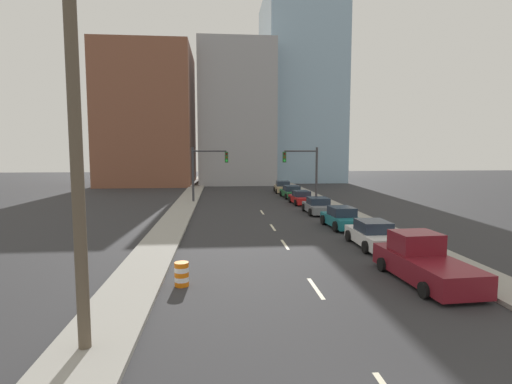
# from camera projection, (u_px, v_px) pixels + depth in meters

# --- Properties ---
(sidewalk_left) EXTENTS (2.22, 88.57, 0.17)m
(sidewalk_left) POSITION_uv_depth(u_px,v_px,m) (192.00, 193.00, 49.59)
(sidewalk_left) COLOR gray
(sidewalk_left) RESTS_ON ground
(sidewalk_right) EXTENTS (2.22, 88.57, 0.17)m
(sidewalk_right) POSITION_uv_depth(u_px,v_px,m) (304.00, 192.00, 50.87)
(sidewalk_right) COLOR gray
(sidewalk_right) RESTS_ON ground
(lane_stripe_at_9m) EXTENTS (0.16, 2.40, 0.01)m
(lane_stripe_at_9m) POSITION_uv_depth(u_px,v_px,m) (316.00, 288.00, 15.41)
(lane_stripe_at_9m) COLOR beige
(lane_stripe_at_9m) RESTS_ON ground
(lane_stripe_at_16m) EXTENTS (0.16, 2.40, 0.01)m
(lane_stripe_at_16m) POSITION_uv_depth(u_px,v_px,m) (285.00, 244.00, 22.66)
(lane_stripe_at_16m) COLOR beige
(lane_stripe_at_16m) RESTS_ON ground
(lane_stripe_at_22m) EXTENTS (0.16, 2.40, 0.01)m
(lane_stripe_at_22m) POSITION_uv_depth(u_px,v_px,m) (273.00, 227.00, 27.76)
(lane_stripe_at_22m) COLOR beige
(lane_stripe_at_22m) RESTS_ON ground
(lane_stripe_at_29m) EXTENTS (0.16, 2.40, 0.01)m
(lane_stripe_at_29m) POSITION_uv_depth(u_px,v_px,m) (262.00, 212.00, 34.67)
(lane_stripe_at_29m) COLOR beige
(lane_stripe_at_29m) RESTS_ON ground
(building_brick_left) EXTENTS (14.00, 16.00, 21.31)m
(building_brick_left) POSITION_uv_depth(u_px,v_px,m) (149.00, 118.00, 64.19)
(building_brick_left) COLOR brown
(building_brick_left) RESTS_ON ground
(building_office_center) EXTENTS (12.00, 20.00, 22.35)m
(building_office_center) POSITION_uv_depth(u_px,v_px,m) (235.00, 117.00, 69.38)
(building_office_center) COLOR #99999E
(building_office_center) RESTS_ON ground
(building_glass_right) EXTENTS (13.00, 20.00, 33.37)m
(building_glass_right) POSITION_uv_depth(u_px,v_px,m) (299.00, 90.00, 73.88)
(building_glass_right) COLOR #8CADC6
(building_glass_right) RESTS_ON ground
(traffic_signal_left) EXTENTS (3.73, 0.35, 5.71)m
(traffic_signal_left) POSITION_uv_depth(u_px,v_px,m) (203.00, 167.00, 40.85)
(traffic_signal_left) COLOR #38383D
(traffic_signal_left) RESTS_ON ground
(traffic_signal_right) EXTENTS (3.73, 0.35, 5.71)m
(traffic_signal_right) POSITION_uv_depth(u_px,v_px,m) (307.00, 167.00, 41.82)
(traffic_signal_right) COLOR #38383D
(traffic_signal_right) RESTS_ON ground
(utility_pole_left_near) EXTENTS (1.60, 0.32, 10.39)m
(utility_pole_left_near) POSITION_uv_depth(u_px,v_px,m) (76.00, 149.00, 9.91)
(utility_pole_left_near) COLOR brown
(utility_pole_left_near) RESTS_ON ground
(traffic_barrel) EXTENTS (0.56, 0.56, 0.95)m
(traffic_barrel) POSITION_uv_depth(u_px,v_px,m) (182.00, 274.00, 15.64)
(traffic_barrel) COLOR orange
(traffic_barrel) RESTS_ON ground
(pickup_truck_maroon) EXTENTS (2.54, 5.46, 1.90)m
(pickup_truck_maroon) POSITION_uv_depth(u_px,v_px,m) (424.00, 262.00, 16.23)
(pickup_truck_maroon) COLOR maroon
(pickup_truck_maroon) RESTS_ON ground
(sedan_white) EXTENTS (2.08, 4.50, 1.46)m
(sedan_white) POSITION_uv_depth(u_px,v_px,m) (373.00, 235.00, 22.11)
(sedan_white) COLOR silver
(sedan_white) RESTS_ON ground
(sedan_teal) EXTENTS (2.20, 4.32, 1.46)m
(sedan_teal) POSITION_uv_depth(u_px,v_px,m) (342.00, 218.00, 27.60)
(sedan_teal) COLOR #196B75
(sedan_teal) RESTS_ON ground
(sedan_gray) EXTENTS (2.16, 4.42, 1.36)m
(sedan_gray) POSITION_uv_depth(u_px,v_px,m) (318.00, 206.00, 34.01)
(sedan_gray) COLOR slate
(sedan_gray) RESTS_ON ground
(sedan_red) EXTENTS (2.15, 4.29, 1.36)m
(sedan_red) POSITION_uv_depth(u_px,v_px,m) (301.00, 198.00, 40.04)
(sedan_red) COLOR red
(sedan_red) RESTS_ON ground
(sedan_green) EXTENTS (2.28, 4.83, 1.39)m
(sedan_green) POSITION_uv_depth(u_px,v_px,m) (291.00, 192.00, 45.58)
(sedan_green) COLOR #1E6033
(sedan_green) RESTS_ON ground
(sedan_tan) EXTENTS (2.26, 4.70, 1.49)m
(sedan_tan) POSITION_uv_depth(u_px,v_px,m) (283.00, 187.00, 51.38)
(sedan_tan) COLOR tan
(sedan_tan) RESTS_ON ground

